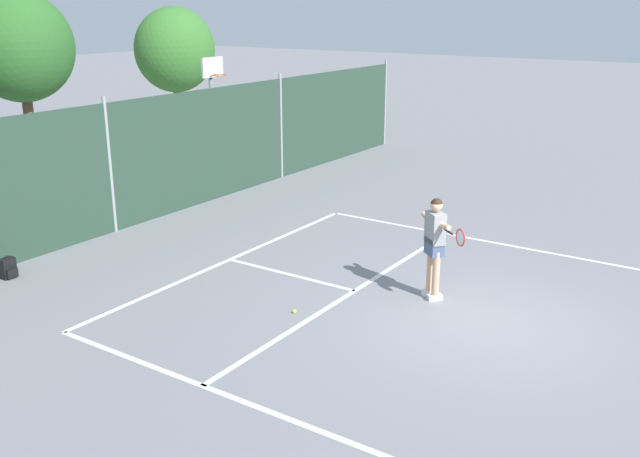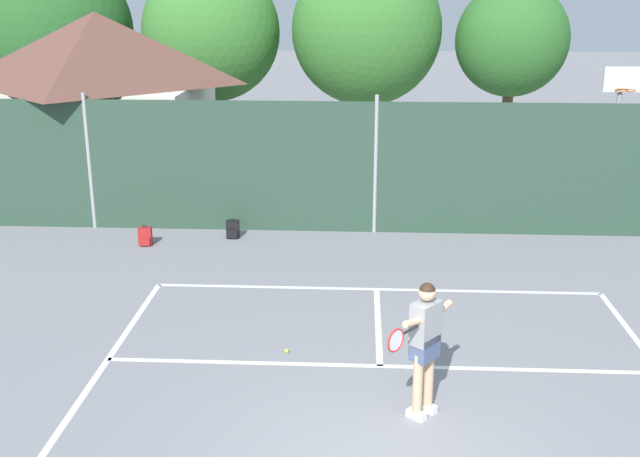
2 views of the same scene
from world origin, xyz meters
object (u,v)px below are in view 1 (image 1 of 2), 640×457
Objects in this scene: tennis_ball at (294,311)px; tennis_player at (435,239)px; backpack_black at (8,269)px; basketball_hoop at (213,99)px.

tennis_player is at bearing -40.89° from tennis_ball.
basketball_hoop is at bearing 16.82° from backpack_black.
basketball_hoop is 9.68m from backpack_black.
backpack_black reaches higher than tennis_ball.
basketball_hoop is at bearing 48.61° from tennis_ball.
basketball_hoop is 11.28m from tennis_ball.
tennis_ball is at bearing -72.66° from backpack_black.
backpack_black is (-3.67, 7.23, -0.92)m from tennis_player.
basketball_hoop is 7.67× the size of backpack_black.
tennis_ball is at bearing 139.11° from tennis_player.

